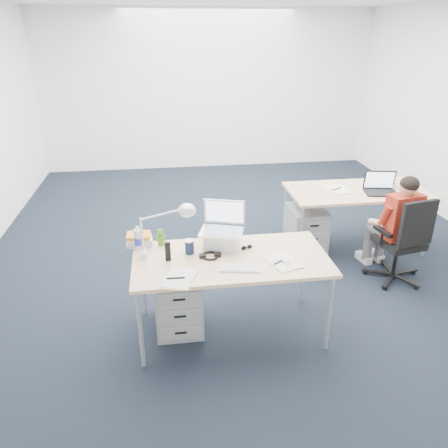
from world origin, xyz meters
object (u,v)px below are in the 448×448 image
object	(u,v)px
water_bottle	(138,238)
dark_laptop	(382,183)
office_chair	(398,257)
book_stack	(139,239)
desk_far	(357,194)
headphones	(210,255)
sunglasses	(247,248)
desk_lamp	(159,230)
can_koozie	(190,247)
bear_figurine	(161,237)
silver_laptop	(222,227)
cordless_phone	(168,251)
seated_person	(393,225)
computer_mouse	(286,261)
drawer_pedestal_near	(179,300)
drawer_pedestal_far	(306,230)
far_cup	(394,186)
desk_near	(231,262)
wireless_keyboard	(239,268)

from	to	relation	value
water_bottle	dark_laptop	xyz separation A→B (m)	(2.67, 1.02, 0.02)
office_chair	book_stack	world-z (taller)	office_chair
desk_far	water_bottle	bearing A→B (deg)	-154.48
headphones	sunglasses	bearing A→B (deg)	14.02
water_bottle	desk_lamp	xyz separation A→B (m)	(0.18, -0.14, 0.13)
desk_far	can_koozie	xyz separation A→B (m)	(-2.04, -1.29, 0.11)
office_chair	sunglasses	world-z (taller)	office_chair
bear_figurine	headphones	bearing A→B (deg)	-12.32
office_chair	silver_laptop	world-z (taller)	silver_laptop
water_bottle	sunglasses	distance (m)	0.92
bear_figurine	cordless_phone	size ratio (longest dim) A/B	0.94
seated_person	desk_far	bearing A→B (deg)	90.55
book_stack	cordless_phone	xyz separation A→B (m)	(0.24, -0.32, 0.03)
silver_laptop	water_bottle	bearing A→B (deg)	-165.68
cordless_phone	computer_mouse	bearing A→B (deg)	-18.45
can_koozie	desk_far	bearing A→B (deg)	32.37
seated_person	computer_mouse	world-z (taller)	seated_person
drawer_pedestal_near	drawer_pedestal_far	distance (m)	1.99
drawer_pedestal_near	headphones	bearing A→B (deg)	-18.75
drawer_pedestal_near	desk_lamp	distance (m)	0.70
bear_figurine	far_cup	xyz separation A→B (m)	(2.70, 1.06, -0.03)
seated_person	drawer_pedestal_far	xyz separation A→B (m)	(-0.73, 0.60, -0.29)
seated_person	water_bottle	size ratio (longest dim) A/B	5.19
cordless_phone	water_bottle	bearing A→B (deg)	130.19
computer_mouse	can_koozie	xyz separation A→B (m)	(-0.75, 0.27, 0.05)
drawer_pedestal_near	drawer_pedestal_far	bearing A→B (deg)	38.49
computer_mouse	sunglasses	world-z (taller)	computer_mouse
dark_laptop	can_koozie	bearing A→B (deg)	-141.45
office_chair	dark_laptop	world-z (taller)	dark_laptop
drawer_pedestal_near	bear_figurine	world-z (taller)	bear_figurine
office_chair	headphones	world-z (taller)	office_chair
desk_near	silver_laptop	size ratio (longest dim) A/B	4.19
desk_far	dark_laptop	size ratio (longest dim) A/B	4.59
silver_laptop	computer_mouse	bearing A→B (deg)	-19.27
bear_figurine	sunglasses	bearing A→B (deg)	8.61
desk_far	computer_mouse	world-z (taller)	computer_mouse
desk_near	water_bottle	bearing A→B (deg)	162.09
sunglasses	far_cup	bearing A→B (deg)	16.20
wireless_keyboard	can_koozie	bearing A→B (deg)	150.32
headphones	water_bottle	size ratio (longest dim) A/B	0.87
desk_near	drawer_pedestal_near	world-z (taller)	desk_near
silver_laptop	cordless_phone	distance (m)	0.51
desk_far	cordless_phone	distance (m)	2.63
office_chair	can_koozie	xyz separation A→B (m)	(-2.19, -0.48, 0.52)
sunglasses	dark_laptop	bearing A→B (deg)	16.76
drawer_pedestal_far	desk_lamp	bearing A→B (deg)	-143.15
desk_far	far_cup	world-z (taller)	far_cup
silver_laptop	wireless_keyboard	xyz separation A→B (m)	(0.09, -0.39, -0.18)
desk_far	water_bottle	size ratio (longest dim) A/B	7.37
drawer_pedestal_near	silver_laptop	world-z (taller)	silver_laptop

